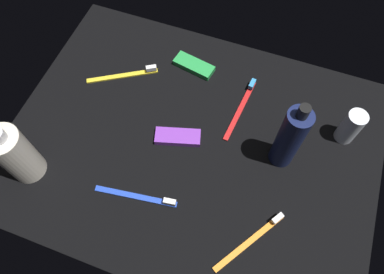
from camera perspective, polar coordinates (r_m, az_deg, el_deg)
ground_plane at (r=83.82cm, az=0.00°, el=-1.13°), size 84.00×64.00×1.20cm
lotion_bottle at (r=75.98cm, az=15.15°, el=-0.15°), size 5.22×5.22×20.96cm
bodywash_bottle at (r=81.91cm, az=-26.00°, el=-2.49°), size 7.13×7.13×16.97cm
deodorant_stick at (r=87.35cm, az=23.71°, el=1.48°), size 4.31×4.31×9.22cm
toothbrush_yellow at (r=94.34cm, az=-10.26°, el=9.72°), size 16.05×10.30×2.10cm
toothbrush_blue at (r=78.54cm, az=-8.09°, el=-9.33°), size 17.99×3.73×2.10cm
toothbrush_orange at (r=76.58cm, az=9.65°, el=-15.48°), size 10.81×15.75×2.10cm
toothbrush_red at (r=88.34cm, az=7.87°, el=4.91°), size 2.97×18.03×2.10cm
snack_bar_purple at (r=83.19cm, az=-2.26°, el=-0.00°), size 11.11×6.77×1.50cm
snack_bar_green at (r=94.36cm, az=0.30°, el=11.19°), size 10.96×5.86×1.50cm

